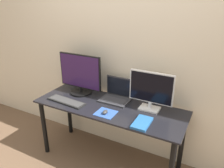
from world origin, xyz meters
The scene contains 9 objects.
wall_back centered at (0.00, 0.65, 1.25)m, with size 7.00×0.05×2.50m.
desk centered at (0.00, 0.29, 0.59)m, with size 1.61×0.58×0.71m.
monitor_left centered at (-0.45, 0.42, 0.94)m, with size 0.54×0.25×0.47m.
monitor_right centered at (0.40, 0.42, 0.92)m, with size 0.45×0.14×0.40m.
laptop centered at (0.00, 0.47, 0.77)m, with size 0.32×0.24×0.24m.
keyboard centered at (-0.46, 0.15, 0.72)m, with size 0.46×0.17×0.02m.
mousepad centered at (0.04, 0.14, 0.71)m, with size 0.19×0.18×0.00m.
mouse centered at (0.05, 0.12, 0.73)m, with size 0.04×0.07×0.04m.
book centered at (0.43, 0.13, 0.72)m, with size 0.14×0.24×0.02m.
Camera 1 is at (0.98, -1.49, 1.81)m, focal length 35.00 mm.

